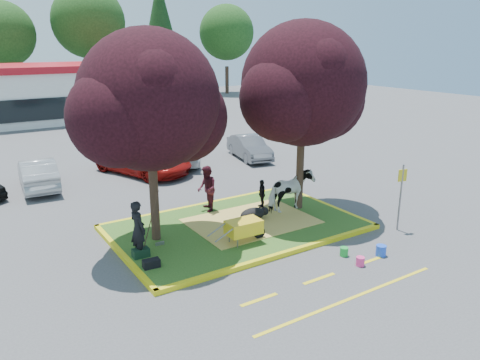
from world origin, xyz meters
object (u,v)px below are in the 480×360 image
cow (291,191)px  sign_post (401,191)px  calf (253,214)px  bucket_pink (360,261)px  wheelbarrow (244,227)px  bucket_green (344,252)px  car_silver (38,173)px  handler (138,229)px  bucket_blue (381,251)px

cow → sign_post: bearing=-150.4°
calf → sign_post: sign_post is taller
cow → bucket_pink: bearing=163.4°
cow → sign_post: 3.86m
cow → wheelbarrow: size_ratio=0.93×
bucket_green → car_silver: (-6.43, 12.16, 0.53)m
cow → handler: (-6.11, -0.57, 0.08)m
bucket_green → bucket_pink: bucket_green is taller
wheelbarrow → car_silver: size_ratio=0.48×
bucket_pink → handler: bearing=144.1°
handler → bucket_blue: (6.24, -3.65, -0.83)m
wheelbarrow → sign_post: bearing=-16.5°
bucket_pink → bucket_blue: size_ratio=0.81×
cow → sign_post: sign_post is taller
cow → bucket_pink: cow is taller
bucket_blue → car_silver: bearing=120.1°
calf → handler: 4.51m
cow → handler: handler is taller
bucket_blue → car_silver: size_ratio=0.08×
bucket_green → bucket_blue: size_ratio=0.81×
handler → wheelbarrow: size_ratio=0.87×
sign_post → bucket_pink: 3.53m
bucket_pink → calf: bearing=100.3°
calf → wheelbarrow: (-1.32, -1.45, 0.29)m
bucket_green → car_silver: size_ratio=0.07×
cow → bucket_blue: (0.13, -4.22, -0.75)m
cow → bucket_green: (-0.82, -3.63, -0.78)m
wheelbarrow → bucket_blue: 4.21m
sign_post → handler: bearing=176.5°
handler → bucket_blue: 7.27m
handler → wheelbarrow: bearing=-114.9°
handler → bucket_pink: bearing=-134.9°
cow → bucket_pink: size_ratio=6.79×
sign_post → bucket_green: (-3.00, -0.48, -1.28)m
handler → bucket_pink: 6.50m
handler → bucket_green: (5.29, -3.06, -0.86)m
car_silver → bucket_pink: bearing=120.7°
handler → car_silver: bearing=-1.8°
bucket_green → car_silver: car_silver is taller
bucket_pink → car_silver: 14.37m
calf → handler: handler is taller
handler → wheelbarrow: handler is taller
sign_post → bucket_blue: size_ratio=7.01×
bucket_pink → car_silver: car_silver is taller
bucket_pink → cow: bearing=78.5°
bucket_green → bucket_pink: 0.72m
wheelbarrow → car_silver: bearing=114.7°
bucket_pink → bucket_blue: 1.02m
handler → car_silver: size_ratio=0.42×
sign_post → bucket_pink: bearing=-144.9°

